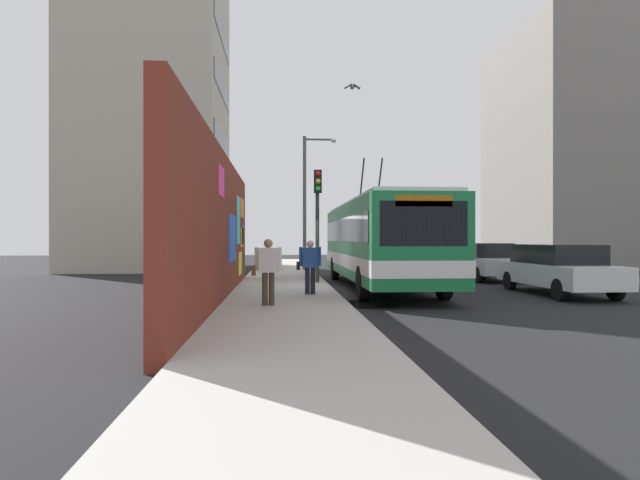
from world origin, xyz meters
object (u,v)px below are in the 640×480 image
(parked_car_white, at_px, (557,268))
(parked_car_silver, at_px, (483,260))
(pedestrian_at_curb, at_px, (310,263))
(street_lamp, at_px, (308,194))
(traffic_light, at_px, (318,207))
(city_bus, at_px, (379,240))
(pedestrian_near_wall, at_px, (268,267))
(parked_car_black, at_px, (445,256))

(parked_car_white, relative_size, parked_car_silver, 1.04)
(pedestrian_at_curb, relative_size, street_lamp, 0.23)
(traffic_light, distance_m, street_lamp, 8.09)
(parked_car_silver, height_order, street_lamp, street_lamp)
(city_bus, height_order, parked_car_silver, city_bus)
(parked_car_white, relative_size, pedestrian_near_wall, 3.07)
(city_bus, height_order, parked_car_white, city_bus)
(parked_car_silver, height_order, parked_car_black, same)
(parked_car_white, distance_m, traffic_light, 8.34)
(city_bus, distance_m, parked_car_black, 10.12)
(parked_car_silver, relative_size, pedestrian_near_wall, 2.94)
(city_bus, height_order, pedestrian_near_wall, city_bus)
(pedestrian_near_wall, bearing_deg, pedestrian_at_curb, -24.74)
(parked_car_silver, relative_size, parked_car_black, 0.97)
(pedestrian_near_wall, relative_size, traffic_light, 0.39)
(pedestrian_near_wall, relative_size, pedestrian_at_curb, 1.02)
(parked_car_white, relative_size, parked_car_black, 1.01)
(parked_car_black, height_order, pedestrian_near_wall, pedestrian_near_wall)
(parked_car_silver, height_order, pedestrian_at_curb, pedestrian_at_curb)
(parked_car_silver, height_order, traffic_light, traffic_light)
(parked_car_black, height_order, pedestrian_at_curb, pedestrian_at_curb)
(parked_car_white, xyz_separation_m, parked_car_black, (11.29, 0.00, -0.00))
(pedestrian_at_curb, xyz_separation_m, traffic_light, (3.97, -0.52, 1.89))
(city_bus, relative_size, parked_car_white, 2.41)
(pedestrian_at_curb, distance_m, traffic_light, 4.43)
(parked_car_silver, relative_size, pedestrian_at_curb, 3.00)
(city_bus, bearing_deg, parked_car_silver, -56.93)
(parked_car_black, relative_size, street_lamp, 0.70)
(parked_car_black, bearing_deg, parked_car_silver, -180.00)
(parked_car_white, distance_m, street_lamp, 13.85)
(city_bus, bearing_deg, pedestrian_at_curb, 141.04)
(street_lamp, bearing_deg, pedestrian_near_wall, 173.06)
(parked_car_silver, bearing_deg, street_lamp, 53.96)
(parked_car_silver, relative_size, traffic_light, 1.13)
(pedestrian_at_curb, bearing_deg, parked_car_silver, -49.65)
(pedestrian_at_curb, relative_size, traffic_light, 0.38)
(parked_car_silver, distance_m, traffic_light, 8.12)
(parked_car_white, relative_size, traffic_light, 1.18)
(parked_car_silver, xyz_separation_m, traffic_light, (-2.71, 7.35, 2.12))
(parked_car_white, bearing_deg, parked_car_black, 0.00)
(parked_car_black, bearing_deg, traffic_light, 137.30)
(city_bus, bearing_deg, parked_car_black, -31.05)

